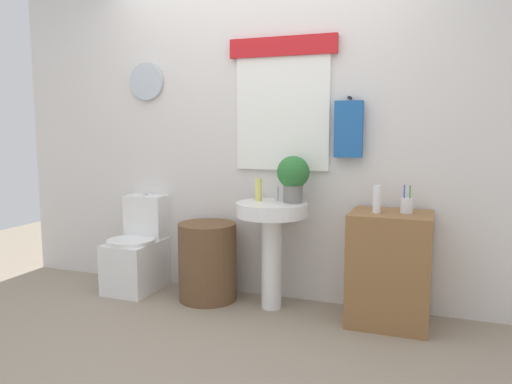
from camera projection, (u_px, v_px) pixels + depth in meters
ground_plane at (196, 352)px, 2.94m from camera, size 8.00×8.00×0.00m
back_wall at (263, 129)px, 3.84m from camera, size 4.40×0.18×2.60m
toilet at (138, 253)px, 4.07m from camera, size 0.38×0.51×0.78m
laundry_hamper at (208, 262)px, 3.81m from camera, size 0.45×0.45×0.60m
pedestal_sink at (272, 229)px, 3.59m from camera, size 0.52×0.52×0.78m
faucet at (277, 194)px, 3.67m from camera, size 0.03×0.03×0.10m
wooden_cabinet at (390, 268)px, 3.33m from camera, size 0.53×0.44×0.76m
soap_bottle at (259, 190)px, 3.64m from camera, size 0.05×0.05×0.17m
potted_plant at (293, 176)px, 3.55m from camera, size 0.23×0.23×0.34m
lotion_bottle at (377, 199)px, 3.26m from camera, size 0.05×0.05×0.18m
toothbrush_cup at (407, 205)px, 3.26m from camera, size 0.08×0.08×0.19m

